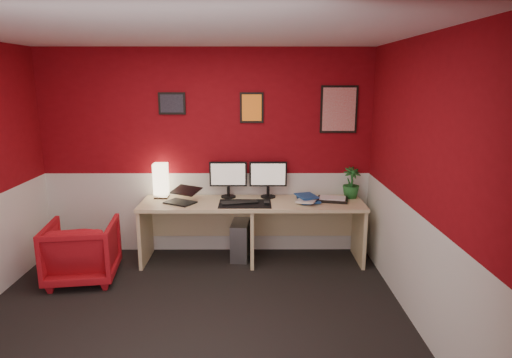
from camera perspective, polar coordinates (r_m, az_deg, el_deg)
name	(u,v)px	position (r m, az deg, el deg)	size (l,w,h in m)	color
ground	(190,323)	(4.16, -8.64, -18.08)	(4.00, 3.50, 0.01)	black
ceiling	(179,30)	(3.60, -10.04, 18.57)	(4.00, 3.50, 0.01)	white
wall_back	(207,153)	(5.39, -6.44, 3.36)	(4.00, 0.01, 2.50)	maroon
wall_front	(123,284)	(2.07, -16.90, -12.89)	(4.00, 0.01, 2.50)	maroon
wall_right	(425,188)	(3.91, 21.09, -1.04)	(0.01, 3.50, 2.50)	maroon
wainscot_back	(208,212)	(5.55, -6.25, -4.31)	(4.00, 0.01, 1.00)	silver
wainscot_right	(417,271)	(4.14, 20.18, -11.18)	(0.01, 3.50, 1.00)	silver
desk	(252,231)	(5.24, -0.49, -6.83)	(2.60, 0.65, 0.73)	#CAB982
shoji_lamp	(161,181)	(5.39, -12.26, -0.31)	(0.16, 0.16, 0.40)	#FFE5B2
laptop	(180,194)	(5.12, -9.88, -1.93)	(0.33, 0.23, 0.22)	black
monitor_left	(228,174)	(5.27, -3.65, 0.67)	(0.45, 0.06, 0.58)	black
monitor_right	(268,174)	(5.26, 1.59, 0.67)	(0.45, 0.06, 0.58)	black
desk_mat	(245,204)	(5.05, -1.44, -3.23)	(0.60, 0.38, 0.01)	black
keyboard	(239,202)	(5.06, -2.16, -3.06)	(0.42, 0.14, 0.02)	black
mouse	(267,203)	(5.01, 1.40, -3.12)	(0.06, 0.10, 0.03)	black
book_bottom	(299,201)	(5.16, 5.60, -2.81)	(0.23, 0.31, 0.03)	navy
book_middle	(298,199)	(5.13, 5.54, -2.61)	(0.21, 0.29, 0.02)	silver
book_top	(298,197)	(5.12, 5.52, -2.35)	(0.21, 0.28, 0.03)	navy
zen_tray	(332,200)	(5.25, 9.91, -2.65)	(0.35, 0.25, 0.03)	black
potted_plant	(351,183)	(5.39, 12.28, -0.49)	(0.21, 0.21, 0.37)	#19591E
pc_tower	(241,239)	(5.39, -2.03, -7.86)	(0.20, 0.45, 0.45)	#99999E
armchair	(82,251)	(5.13, -21.66, -8.67)	(0.70, 0.72, 0.66)	red
art_left	(172,103)	(5.36, -10.88, 9.63)	(0.32, 0.02, 0.26)	black
art_center	(252,108)	(5.28, -0.56, 9.26)	(0.28, 0.02, 0.36)	orange
art_right	(339,109)	(5.37, 10.72, 8.89)	(0.44, 0.02, 0.56)	red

